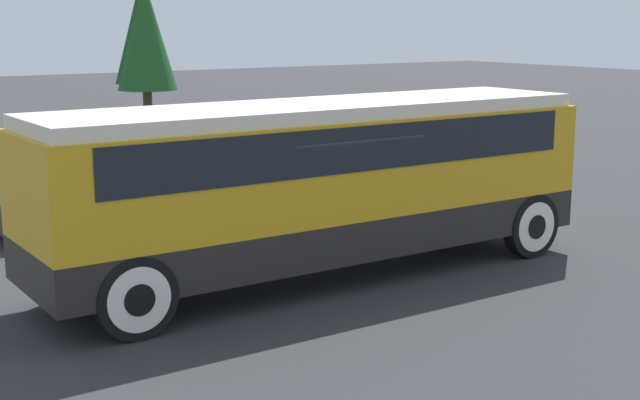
# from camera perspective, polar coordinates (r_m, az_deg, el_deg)

# --- Properties ---
(ground_plane) EXTENTS (120.00, 120.00, 0.00)m
(ground_plane) POSITION_cam_1_polar(r_m,az_deg,el_deg) (15.38, 0.00, -4.92)
(ground_plane) COLOR #2D2D30
(tour_bus) EXTENTS (9.91, 2.51, 2.99)m
(tour_bus) POSITION_cam_1_polar(r_m,az_deg,el_deg) (15.03, 0.30, 1.81)
(tour_bus) COLOR black
(tour_bus) RESTS_ON ground_plane
(parked_car_near) EXTENTS (4.71, 1.98, 1.48)m
(parked_car_near) POSITION_cam_1_polar(r_m,az_deg,el_deg) (22.33, -14.27, 1.82)
(parked_car_near) COLOR #2D5638
(parked_car_near) RESTS_ON ground_plane
(parked_car_mid) EXTENTS (4.59, 1.79, 1.37)m
(parked_car_mid) POSITION_cam_1_polar(r_m,az_deg,el_deg) (19.27, -13.79, 0.21)
(parked_car_mid) COLOR black
(parked_car_mid) RESTS_ON ground_plane
(tree_left) EXTENTS (2.53, 2.53, 6.28)m
(tree_left) POSITION_cam_1_polar(r_m,az_deg,el_deg) (39.12, -11.23, 10.69)
(tree_left) COLOR brown
(tree_left) RESTS_ON ground_plane
(tree_center) EXTENTS (2.27, 2.27, 5.87)m
(tree_center) POSITION_cam_1_polar(r_m,az_deg,el_deg) (34.95, -11.07, 10.31)
(tree_center) COLOR brown
(tree_center) RESTS_ON ground_plane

